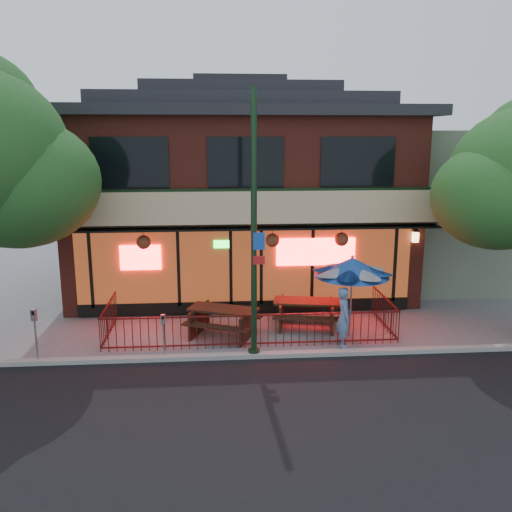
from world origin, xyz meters
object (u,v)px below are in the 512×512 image
at_px(street_light, 254,242).
at_px(picnic_table_left, 223,318).
at_px(parking_meter_far, 35,327).
at_px(patio_umbrella, 352,267).
at_px(pedestrian, 344,317).
at_px(picnic_table_right, 306,309).
at_px(parking_meter_near, 163,329).

bearing_deg(street_light, picnic_table_left, 116.86).
bearing_deg(parking_meter_far, patio_umbrella, 9.12).
distance_m(pedestrian, parking_meter_far, 8.26).
height_order(picnic_table_left, picnic_table_right, same).
relative_size(picnic_table_left, parking_meter_far, 1.63).
xyz_separation_m(picnic_table_right, pedestrian, (0.77, -1.65, 0.30)).
relative_size(patio_umbrella, parking_meter_far, 1.64).
relative_size(street_light, patio_umbrella, 2.84).
bearing_deg(street_light, patio_umbrella, 23.87).
bearing_deg(picnic_table_right, parking_meter_near, -152.83).
xyz_separation_m(street_light, patio_umbrella, (2.95, 1.31, -1.04)).
relative_size(picnic_table_right, patio_umbrella, 0.91).
height_order(patio_umbrella, parking_meter_far, patio_umbrella).
bearing_deg(parking_meter_near, patio_umbrella, 13.68).
bearing_deg(pedestrian, street_light, 103.92).
xyz_separation_m(picnic_table_left, parking_meter_near, (-1.60, -1.58, 0.28)).
distance_m(picnic_table_right, pedestrian, 1.85).
bearing_deg(picnic_table_right, parking_meter_far, -163.34).
bearing_deg(parking_meter_near, street_light, -0.06).
bearing_deg(picnic_table_left, patio_umbrella, -4.22).
height_order(patio_umbrella, parking_meter_near, patio_umbrella).
xyz_separation_m(street_light, picnic_table_right, (1.79, 2.16, -2.58)).
distance_m(street_light, parking_meter_near, 3.33).
xyz_separation_m(parking_meter_near, parking_meter_far, (-3.27, -0.08, 0.17)).
xyz_separation_m(picnic_table_left, picnic_table_right, (2.59, 0.57, 0.00)).
bearing_deg(parking_meter_near, picnic_table_left, 44.59).
height_order(picnic_table_right, parking_meter_far, parking_meter_far).
bearing_deg(street_light, pedestrian, 11.10).
height_order(picnic_table_right, parking_meter_near, parking_meter_near).
xyz_separation_m(picnic_table_left, parking_meter_far, (-4.87, -1.66, 0.45)).
xyz_separation_m(street_light, pedestrian, (2.56, 0.50, -2.28)).
bearing_deg(patio_umbrella, pedestrian, -115.94).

